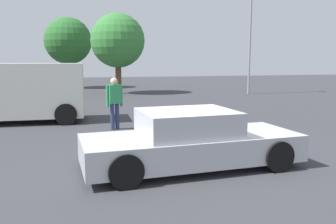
{
  "coord_description": "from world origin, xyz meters",
  "views": [
    {
      "loc": [
        -2.3,
        -7.17,
        2.26
      ],
      "look_at": [
        -0.03,
        1.72,
        0.9
      ],
      "focal_mm": 37.78,
      "sensor_mm": 36.0,
      "label": 1
    }
  ],
  "objects": [
    {
      "name": "sedan_foreground",
      "position": [
        -0.06,
        -0.28,
        0.57
      ],
      "size": [
        4.64,
        2.08,
        1.22
      ],
      "rotation": [
        0.0,
        0.0,
        0.07
      ],
      "color": "#B7BABF",
      "rests_on": "ground_plane"
    },
    {
      "name": "van_white",
      "position": [
        -4.73,
        6.5,
        1.16
      ],
      "size": [
        5.3,
        2.27,
        2.14
      ],
      "rotation": [
        0.0,
        0.0,
        3.11
      ],
      "color": "silver",
      "rests_on": "ground_plane"
    },
    {
      "name": "light_post_near",
      "position": [
        8.74,
        14.35,
        4.97
      ],
      "size": [
        0.44,
        0.44,
        7.48
      ],
      "color": "gray",
      "rests_on": "ground_plane"
    },
    {
      "name": "dog",
      "position": [
        1.14,
        2.14,
        0.26
      ],
      "size": [
        0.61,
        0.46,
        0.43
      ],
      "rotation": [
        0.0,
        0.0,
        5.75
      ],
      "color": "white",
      "rests_on": "ground_plane"
    },
    {
      "name": "tree_back_right",
      "position": [
        0.36,
        16.79,
        3.52
      ],
      "size": [
        3.59,
        3.59,
        5.33
      ],
      "color": "brown",
      "rests_on": "ground_plane"
    },
    {
      "name": "tree_back_left",
      "position": [
        -2.94,
        22.47,
        3.75
      ],
      "size": [
        3.71,
        3.71,
        5.62
      ],
      "color": "brown",
      "rests_on": "ground_plane"
    },
    {
      "name": "pedestrian",
      "position": [
        -1.17,
        4.3,
        1.01
      ],
      "size": [
        0.55,
        0.34,
        1.69
      ],
      "rotation": [
        0.0,
        0.0,
        1.86
      ],
      "color": "navy",
      "rests_on": "ground_plane"
    },
    {
      "name": "ground_plane",
      "position": [
        0.0,
        0.0,
        0.0
      ],
      "size": [
        80.0,
        80.0,
        0.0
      ],
      "primitive_type": "plane",
      "color": "#38383D"
    }
  ]
}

